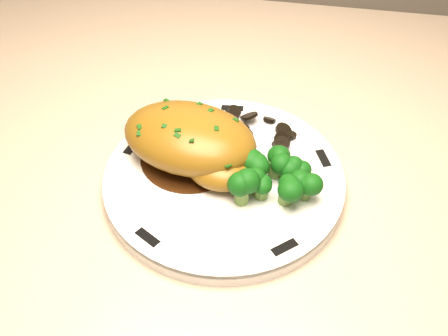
# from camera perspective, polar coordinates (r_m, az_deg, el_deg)

# --- Properties ---
(plate) EXTENTS (0.26, 0.26, 0.02)m
(plate) POSITION_cam_1_polar(r_m,az_deg,el_deg) (0.55, 0.00, -1.30)
(plate) COLOR white
(plate) RESTS_ON counter
(rim_accent_0) EXTENTS (0.03, 0.01, 0.00)m
(rim_accent_0) POSITION_cam_1_polar(r_m,az_deg,el_deg) (0.62, 0.85, 6.06)
(rim_accent_0) COLOR black
(rim_accent_0) RESTS_ON plate
(rim_accent_1) EXTENTS (0.01, 0.03, 0.00)m
(rim_accent_1) POSITION_cam_1_polar(r_m,az_deg,el_deg) (0.58, -9.29, 2.16)
(rim_accent_1) COLOR black
(rim_accent_1) RESTS_ON plate
(rim_accent_2) EXTENTS (0.03, 0.02, 0.00)m
(rim_accent_2) POSITION_cam_1_polar(r_m,az_deg,el_deg) (0.50, -7.78, -7.02)
(rim_accent_2) COLOR black
(rim_accent_2) RESTS_ON plate
(rim_accent_3) EXTENTS (0.02, 0.02, 0.00)m
(rim_accent_3) POSITION_cam_1_polar(r_m,az_deg,el_deg) (0.49, 6.17, -8.04)
(rim_accent_3) COLOR black
(rim_accent_3) RESTS_ON plate
(rim_accent_4) EXTENTS (0.02, 0.03, 0.00)m
(rim_accent_4) POSITION_cam_1_polar(r_m,az_deg,el_deg) (0.57, 10.04, 0.96)
(rim_accent_4) COLOR black
(rim_accent_4) RESTS_ON plate
(gravy_pool) EXTENTS (0.10, 0.10, 0.00)m
(gravy_pool) POSITION_cam_1_polar(r_m,az_deg,el_deg) (0.57, -3.40, 1.11)
(gravy_pool) COLOR #321809
(gravy_pool) RESTS_ON plate
(chicken_breast) EXTENTS (0.15, 0.12, 0.05)m
(chicken_breast) POSITION_cam_1_polar(r_m,az_deg,el_deg) (0.55, -3.18, 2.70)
(chicken_breast) COLOR #8E5F18
(chicken_breast) RESTS_ON plate
(mushroom_pile) EXTENTS (0.07, 0.05, 0.02)m
(mushroom_pile) POSITION_cam_1_polar(r_m,az_deg,el_deg) (0.59, 3.13, 3.51)
(mushroom_pile) COLOR black
(mushroom_pile) RESTS_ON plate
(broccoli_florets) EXTENTS (0.08, 0.06, 0.03)m
(broccoli_florets) POSITION_cam_1_polar(r_m,az_deg,el_deg) (0.52, 5.13, -0.97)
(broccoli_florets) COLOR olive
(broccoli_florets) RESTS_ON plate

